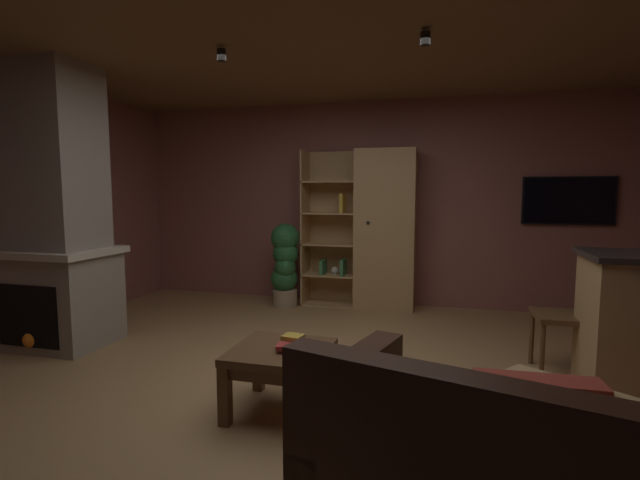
# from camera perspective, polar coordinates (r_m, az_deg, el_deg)

# --- Properties ---
(floor) EXTENTS (6.15, 5.50, 0.02)m
(floor) POSITION_cam_1_polar(r_m,az_deg,el_deg) (3.57, -1.77, -17.84)
(floor) COLOR #A37A4C
(floor) RESTS_ON ground
(wall_back) EXTENTS (6.27, 0.06, 2.57)m
(wall_back) POSITION_cam_1_polar(r_m,az_deg,el_deg) (5.98, 6.00, 4.49)
(wall_back) COLOR #8E544C
(wall_back) RESTS_ON ground
(ceiling) EXTENTS (6.15, 5.50, 0.02)m
(ceiling) POSITION_cam_1_polar(r_m,az_deg,el_deg) (3.47, -1.92, 25.32)
(ceiling) COLOR brown
(window_pane_back) EXTENTS (0.63, 0.01, 0.71)m
(window_pane_back) POSITION_cam_1_polar(r_m,az_deg,el_deg) (6.07, 0.91, 3.10)
(window_pane_back) COLOR white
(stone_fireplace) EXTENTS (1.00, 0.79, 2.57)m
(stone_fireplace) POSITION_cam_1_polar(r_m,az_deg,el_deg) (4.92, -29.98, 1.98)
(stone_fireplace) COLOR gray
(stone_fireplace) RESTS_ON ground
(bookshelf_cabinet) EXTENTS (1.39, 0.41, 1.95)m
(bookshelf_cabinet) POSITION_cam_1_polar(r_m,az_deg,el_deg) (5.71, 7.17, 1.18)
(bookshelf_cabinet) COLOR tan
(bookshelf_cabinet) RESTS_ON ground
(coffee_table) EXTENTS (0.62, 0.61, 0.43)m
(coffee_table) POSITION_cam_1_polar(r_m,az_deg,el_deg) (3.10, -4.86, -14.68)
(coffee_table) COLOR brown
(coffee_table) RESTS_ON ground
(table_book_0) EXTENTS (0.12, 0.10, 0.02)m
(table_book_0) POSITION_cam_1_polar(r_m,az_deg,el_deg) (3.10, -3.22, -12.75)
(table_book_0) COLOR brown
(table_book_0) RESTS_ON coffee_table
(table_book_1) EXTENTS (0.15, 0.13, 0.03)m
(table_book_1) POSITION_cam_1_polar(r_m,az_deg,el_deg) (2.99, -4.10, -12.99)
(table_book_1) COLOR #B22D2D
(table_book_1) RESTS_ON coffee_table
(table_book_2) EXTENTS (0.14, 0.13, 0.03)m
(table_book_2) POSITION_cam_1_polar(r_m,az_deg,el_deg) (3.08, -3.37, -11.90)
(table_book_2) COLOR gold
(table_book_2) RESTS_ON coffee_table
(dining_chair) EXTENTS (0.44, 0.44, 0.92)m
(dining_chair) POSITION_cam_1_polar(r_m,az_deg,el_deg) (4.13, 28.97, -7.41)
(dining_chair) COLOR brown
(dining_chair) RESTS_ON ground
(potted_floor_plant) EXTENTS (0.36, 0.36, 1.04)m
(potted_floor_plant) POSITION_cam_1_polar(r_m,az_deg,el_deg) (5.79, -4.35, -2.77)
(potted_floor_plant) COLOR #9E896B
(potted_floor_plant) RESTS_ON ground
(wall_mounted_tv) EXTENTS (0.98, 0.06, 0.55)m
(wall_mounted_tv) POSITION_cam_1_polar(r_m,az_deg,el_deg) (6.00, 28.33, 4.30)
(wall_mounted_tv) COLOR black
(track_light_spot_0) EXTENTS (0.07, 0.07, 0.09)m
(track_light_spot_0) POSITION_cam_1_polar(r_m,az_deg,el_deg) (4.81, -27.66, 18.12)
(track_light_spot_0) COLOR black
(track_light_spot_1) EXTENTS (0.07, 0.07, 0.09)m
(track_light_spot_1) POSITION_cam_1_polar(r_m,az_deg,el_deg) (3.97, -12.08, 21.45)
(track_light_spot_1) COLOR black
(track_light_spot_2) EXTENTS (0.07, 0.07, 0.09)m
(track_light_spot_2) POSITION_cam_1_polar(r_m,az_deg,el_deg) (3.60, 12.88, 23.09)
(track_light_spot_2) COLOR black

